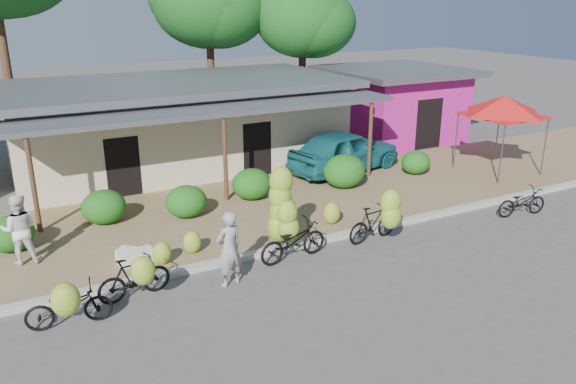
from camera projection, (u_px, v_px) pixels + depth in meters
name	position (u px, v px, depth m)	size (l,w,h in m)	color
ground	(325.00, 283.00, 13.11)	(100.00, 100.00, 0.00)	#4C4946
sidewalk	(240.00, 212.00, 17.27)	(60.00, 6.00, 0.12)	olive
curb	(286.00, 248.00, 14.76)	(60.00, 0.25, 0.15)	#A8A399
shop_main	(178.00, 123.00, 21.68)	(13.00, 8.50, 3.35)	beige
shop_pink	(394.00, 102.00, 26.40)	(6.00, 6.00, 3.25)	#CD1F8E
tree_center_right	(203.00, 1.00, 26.43)	(5.37, 5.27, 8.20)	#533921
tree_near_right	(298.00, 16.00, 26.76)	(4.74, 4.59, 7.25)	#533921
hedge_0	(10.00, 234.00, 14.35)	(1.20, 1.08, 0.94)	#194E11
hedge_1	(104.00, 207.00, 16.13)	(1.27, 1.14, 0.99)	#194E11
hedge_2	(186.00, 201.00, 16.61)	(1.23, 1.11, 0.96)	#194E11
hedge_3	(252.00, 184.00, 18.09)	(1.30, 1.17, 1.01)	#194E11
hedge_4	(344.00, 171.00, 19.20)	(1.48, 1.33, 1.16)	#194E11
hedge_5	(416.00, 163.00, 20.73)	(1.11, 1.00, 0.86)	#194E11
red_canopy	(504.00, 105.00, 20.38)	(3.50, 3.50, 2.86)	#59595E
bike_far_left	(68.00, 305.00, 11.14)	(1.75, 1.27, 1.28)	black
bike_left	(136.00, 276.00, 12.19)	(1.69, 1.19, 1.26)	black
bike_center	(287.00, 224.00, 14.20)	(1.97, 1.28, 2.34)	black
bike_right	(379.00, 219.00, 15.02)	(1.72, 1.22, 1.65)	black
bike_far_right	(522.00, 202.00, 17.04)	(1.75, 0.85, 0.88)	black
loose_banana_a	(162.00, 253.00, 13.69)	(0.46, 0.39, 0.58)	#9CC531
loose_banana_b	(192.00, 242.00, 14.28)	(0.47, 0.40, 0.59)	#9CC531
loose_banana_c	(332.00, 213.00, 16.13)	(0.53, 0.45, 0.66)	#9CC531
sack_near	(136.00, 257.00, 13.81)	(0.85, 0.40, 0.30)	silver
sack_far	(133.00, 255.00, 13.95)	(0.75, 0.38, 0.28)	silver
vendor	(229.00, 249.00, 12.73)	(0.66, 0.43, 1.81)	gray
bystander	(19.00, 229.00, 13.58)	(0.85, 0.67, 1.76)	white
teal_van	(345.00, 151.00, 20.93)	(1.86, 4.63, 1.58)	#165F65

